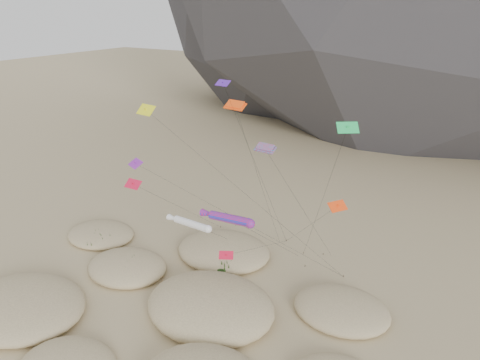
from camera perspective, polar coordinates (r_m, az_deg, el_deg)
name	(u,v)px	position (r m, az deg, el deg)	size (l,w,h in m)	color
ground	(164,332)	(55.49, -9.30, -17.79)	(500.00, 500.00, 0.00)	#CCB789
dunes	(169,305)	(57.97, -8.64, -14.87)	(53.14, 37.86, 4.38)	#CCB789
dune_grass	(173,304)	(58.06, -8.18, -14.73)	(43.46, 29.43, 1.48)	black
kite_stakes	(279,247)	(70.69, 4.77, -8.16)	(22.21, 6.37, 0.30)	#3F2D1E
rainbow_tube_kite	(228,218)	(54.29, -1.44, -4.70)	(7.81, 14.81, 11.84)	#F0194C
white_tube_kite	(190,223)	(57.00, -6.13, -5.28)	(7.38, 14.37, 10.12)	silver
orange_parafoil	(235,106)	(59.25, -0.57, 8.96)	(4.36, 9.10, 22.88)	#FF4A0D
multi_parafoil	(266,150)	(49.25, 3.23, 3.66)	(3.81, 16.81, 20.59)	red
delta_kites	(208,160)	(55.62, -3.96, 2.50)	(30.09, 20.41, 26.25)	#FF400D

